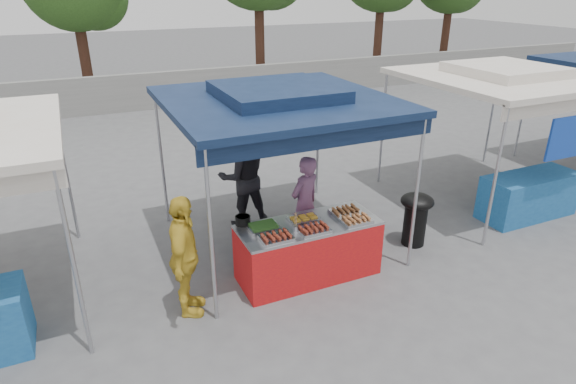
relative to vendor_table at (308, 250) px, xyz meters
name	(u,v)px	position (x,y,z in m)	size (l,w,h in m)	color
ground_plane	(305,271)	(0.00, 0.10, -0.43)	(80.00, 80.00, 0.00)	#515153
back_wall	(159,90)	(0.00, 11.10, 0.17)	(40.00, 0.25, 1.20)	slate
main_canopy	(278,100)	(0.00, 1.07, 1.94)	(3.20, 3.20, 2.57)	#A9AAB0
neighbor_stall_right	(515,123)	(4.50, 0.67, 1.18)	(3.20, 3.20, 2.57)	#A9AAB0
vendor_table	(308,250)	(0.00, 0.00, 0.00)	(2.00, 0.80, 0.85)	#AF1214
food_tray_fl	(276,238)	(-0.60, -0.24, 0.46)	(0.42, 0.30, 0.07)	#B4B5B9
food_tray_fm	(314,229)	(-0.05, -0.24, 0.46)	(0.42, 0.30, 0.07)	#B4B5B9
food_tray_fr	(356,220)	(0.62, -0.24, 0.46)	(0.42, 0.30, 0.07)	#B4B5B9
food_tray_bl	(263,227)	(-0.64, 0.10, 0.46)	(0.42, 0.30, 0.07)	#B4B5B9
food_tray_bm	(304,219)	(-0.03, 0.10, 0.46)	(0.42, 0.30, 0.07)	#B4B5B9
food_tray_br	(345,211)	(0.62, 0.06, 0.46)	(0.42, 0.30, 0.07)	#B4B5B9
cooking_pot	(243,220)	(-0.84, 0.36, 0.49)	(0.21, 0.21, 0.12)	black
skewer_cup	(296,229)	(-0.26, -0.13, 0.47)	(0.07, 0.07, 0.09)	#A9AAB0
wok_burner	(416,215)	(1.99, 0.12, 0.10)	(0.53, 0.53, 0.89)	black
crate_left	(260,250)	(-0.47, 0.74, -0.29)	(0.45, 0.31, 0.27)	navy
crate_right	(303,247)	(0.17, 0.52, -0.26)	(0.54, 0.37, 0.32)	navy
crate_stacked	(303,229)	(0.17, 0.52, 0.05)	(0.50, 0.35, 0.30)	navy
vendor_woman	(305,204)	(0.30, 0.72, 0.36)	(0.57, 0.37, 1.56)	#7C4F74
helper_man	(243,177)	(-0.28, 1.95, 0.45)	(0.86, 0.67, 1.76)	black
customer_person	(185,257)	(-1.78, -0.12, 0.39)	(0.96, 0.40, 1.63)	gold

